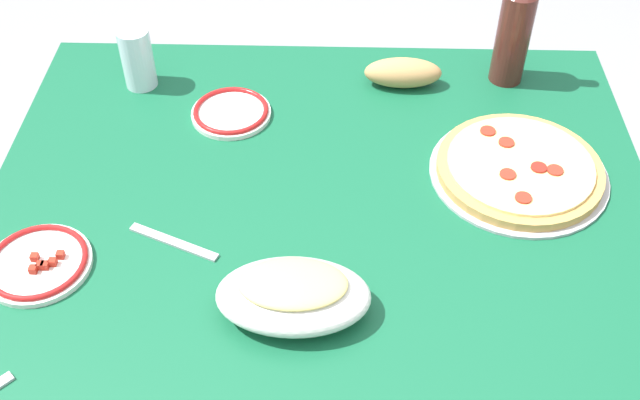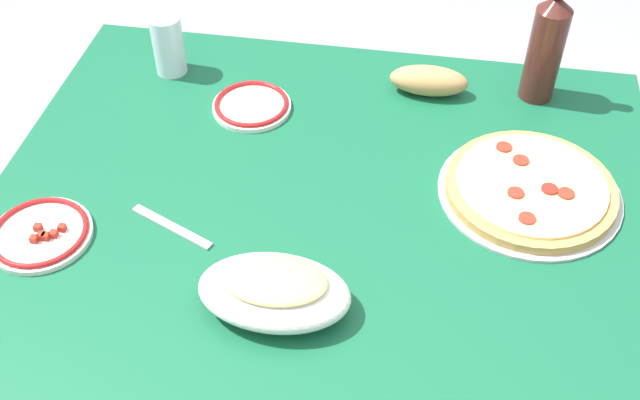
# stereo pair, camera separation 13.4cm
# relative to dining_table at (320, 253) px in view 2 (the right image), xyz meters

# --- Properties ---
(dining_table) EXTENTS (1.20, 1.04, 0.71)m
(dining_table) POSITION_rel_dining_table_xyz_m (0.00, 0.00, 0.00)
(dining_table) COLOR #145938
(dining_table) RESTS_ON ground
(pepperoni_pizza) EXTENTS (0.33, 0.33, 0.03)m
(pepperoni_pizza) POSITION_rel_dining_table_xyz_m (-0.36, -0.11, 0.12)
(pepperoni_pizza) COLOR #B7B7BC
(pepperoni_pizza) RESTS_ON dining_table
(baked_pasta_dish) EXTENTS (0.24, 0.15, 0.08)m
(baked_pasta_dish) POSITION_rel_dining_table_xyz_m (0.03, 0.22, 0.15)
(baked_pasta_dish) COLOR white
(baked_pasta_dish) RESTS_ON dining_table
(wine_bottle) EXTENTS (0.07, 0.07, 0.30)m
(wine_bottle) POSITION_rel_dining_table_xyz_m (-0.38, -0.41, 0.23)
(wine_bottle) COLOR #471E19
(wine_bottle) RESTS_ON dining_table
(water_glass) EXTENTS (0.07, 0.07, 0.13)m
(water_glass) POSITION_rel_dining_table_xyz_m (0.39, -0.37, 0.17)
(water_glass) COLOR silver
(water_glass) RESTS_ON dining_table
(side_plate_near) EXTENTS (0.18, 0.18, 0.02)m
(side_plate_near) POSITION_rel_dining_table_xyz_m (0.46, 0.14, 0.12)
(side_plate_near) COLOR white
(side_plate_near) RESTS_ON dining_table
(side_plate_far) EXTENTS (0.16, 0.16, 0.02)m
(side_plate_far) POSITION_rel_dining_table_xyz_m (0.19, -0.27, 0.12)
(side_plate_far) COLOR white
(side_plate_far) RESTS_ON dining_table
(bread_loaf) EXTENTS (0.16, 0.07, 0.06)m
(bread_loaf) POSITION_rel_dining_table_xyz_m (-0.16, -0.38, 0.14)
(bread_loaf) COLOR tan
(bread_loaf) RESTS_ON dining_table
(fork_right) EXTENTS (0.16, 0.08, 0.00)m
(fork_right) POSITION_rel_dining_table_xyz_m (0.25, 0.08, 0.11)
(fork_right) COLOR #B7B7BC
(fork_right) RESTS_ON dining_table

